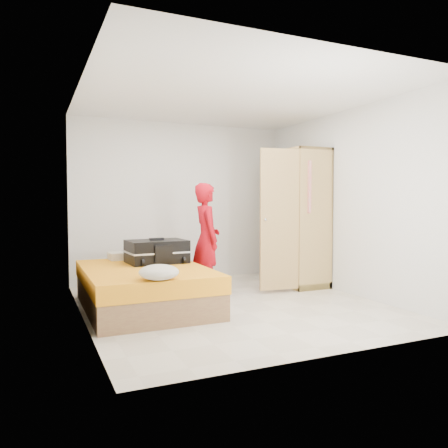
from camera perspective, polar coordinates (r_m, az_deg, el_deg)
name	(u,v)px	position (r m, az deg, el deg)	size (l,w,h in m)	color
room	(232,202)	(5.47, 1.08, 2.89)	(4.00, 4.02, 2.60)	beige
bed	(145,287)	(5.50, -10.33, -8.15)	(1.42, 2.02, 0.50)	olive
wardrobe	(293,221)	(6.93, 8.98, 0.38)	(1.17, 1.20, 2.10)	tan
person	(207,239)	(6.10, -2.30, -1.98)	(0.57, 0.37, 1.56)	red
suitcase	(157,252)	(5.82, -8.78, -3.57)	(0.80, 0.61, 0.33)	black
round_cushion	(159,272)	(4.57, -8.50, -6.24)	(0.42, 0.42, 0.16)	beige
pillow	(130,255)	(6.27, -12.24, -4.02)	(0.56, 0.29, 0.10)	beige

